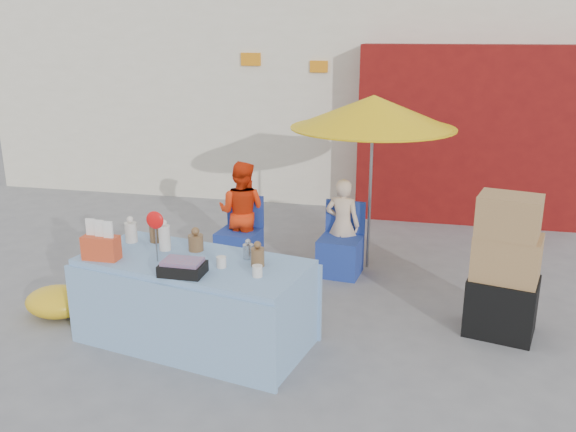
% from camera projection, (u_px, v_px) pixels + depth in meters
% --- Properties ---
extents(ground, '(80.00, 80.00, 0.00)m').
position_uv_depth(ground, '(246.00, 330.00, 5.92)').
color(ground, slate).
rests_on(ground, ground).
extents(backdrop, '(14.00, 8.00, 7.80)m').
position_uv_depth(backdrop, '(377.00, 14.00, 11.92)').
color(backdrop, silver).
rests_on(backdrop, ground).
extents(market_table, '(2.27, 1.39, 1.28)m').
position_uv_depth(market_table, '(194.00, 300.00, 5.60)').
color(market_table, '#7FA4CC').
rests_on(market_table, ground).
extents(chair_left, '(0.53, 0.52, 0.85)m').
position_uv_depth(chair_left, '(240.00, 245.00, 7.49)').
color(chair_left, navy).
rests_on(chair_left, ground).
extents(chair_right, '(0.53, 0.52, 0.85)m').
position_uv_depth(chair_right, '(340.00, 253.00, 7.23)').
color(chair_right, navy).
rests_on(chair_right, ground).
extents(vendor_orange, '(0.67, 0.55, 1.28)m').
position_uv_depth(vendor_orange, '(242.00, 212.00, 7.50)').
color(vendor_orange, red).
rests_on(vendor_orange, ground).
extents(vendor_beige, '(0.44, 0.32, 1.13)m').
position_uv_depth(vendor_beige, '(342.00, 225.00, 7.26)').
color(vendor_beige, beige).
rests_on(vendor_beige, ground).
extents(umbrella, '(1.90, 1.90, 2.09)m').
position_uv_depth(umbrella, '(373.00, 113.00, 6.95)').
color(umbrella, gray).
rests_on(umbrella, ground).
extents(box_stack, '(0.72, 0.64, 1.37)m').
position_uv_depth(box_stack, '(505.00, 272.00, 5.69)').
color(box_stack, black).
rests_on(box_stack, ground).
extents(tarp_bundle, '(0.68, 0.55, 0.30)m').
position_uv_depth(tarp_bundle, '(58.00, 302.00, 6.19)').
color(tarp_bundle, gold).
rests_on(tarp_bundle, ground).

